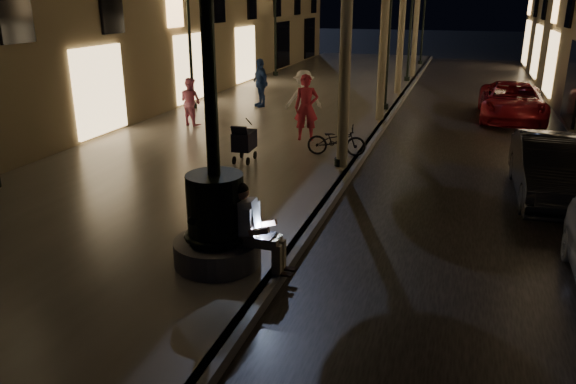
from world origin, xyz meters
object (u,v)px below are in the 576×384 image
at_px(pedestrian_red, 306,108).
at_px(pedestrian_blue, 260,83).
at_px(stroller, 244,141).
at_px(pedestrian_white, 304,99).
at_px(lamp_left_b, 189,26).
at_px(car_third, 512,101).
at_px(seated_man_laptop, 253,225).
at_px(lamp_curb_d, 424,14).
at_px(fountain_lamppost, 215,204).
at_px(lamp_curb_b, 389,27).
at_px(lamp_curb_c, 411,19).
at_px(lamp_curb_a, 344,43).
at_px(lamp_left_c, 275,17).
at_px(pedestrian_pink, 191,102).
at_px(car_second, 553,169).
at_px(bicycle, 337,140).

relative_size(pedestrian_red, pedestrian_blue, 1.05).
distance_m(stroller, pedestrian_white, 4.45).
bearing_deg(pedestrian_red, pedestrian_white, 93.30).
bearing_deg(lamp_left_b, car_third, 11.58).
relative_size(seated_man_laptop, lamp_curb_d, 0.29).
bearing_deg(fountain_lamppost, stroller, 107.34).
relative_size(lamp_curb_b, lamp_curb_c, 1.00).
bearing_deg(lamp_curb_a, pedestrian_red, 123.02).
bearing_deg(lamp_left_b, seated_man_laptop, -59.69).
xyz_separation_m(lamp_curb_b, stroller, (-2.46, -8.38, -2.47)).
xyz_separation_m(lamp_curb_d, pedestrian_white, (-2.12, -19.95, -2.11)).
bearing_deg(pedestrian_blue, lamp_left_b, -111.39).
relative_size(seated_man_laptop, car_third, 0.29).
relative_size(lamp_left_c, pedestrian_pink, 3.05).
xyz_separation_m(lamp_left_b, pedestrian_white, (4.98, -1.95, -2.11)).
distance_m(lamp_curb_b, lamp_curb_d, 16.00).
distance_m(car_second, pedestrian_blue, 12.24).
bearing_deg(lamp_curb_c, pedestrian_red, -96.59).
relative_size(seated_man_laptop, lamp_curb_b, 0.29).
xyz_separation_m(lamp_left_b, car_third, (11.65, 2.39, -2.57)).
bearing_deg(seated_man_laptop, pedestrian_pink, 121.70).
bearing_deg(lamp_curb_a, lamp_curb_d, 90.00).
xyz_separation_m(lamp_curb_d, bicycle, (-0.31, -23.05, -2.62)).
height_order(lamp_curb_b, pedestrian_red, lamp_curb_b).
xyz_separation_m(lamp_curb_b, lamp_left_c, (-7.10, 8.00, 0.00)).
xyz_separation_m(fountain_lamppost, lamp_left_b, (-6.40, 12.00, 2.02)).
distance_m(lamp_left_b, stroller, 8.27).
relative_size(lamp_left_c, car_second, 1.14).
bearing_deg(pedestrian_pink, pedestrian_red, -172.45).
relative_size(lamp_curb_d, bicycle, 3.05).
bearing_deg(car_third, seated_man_laptop, -108.12).
xyz_separation_m(lamp_left_c, pedestrian_blue, (2.37, -8.90, -2.11)).
bearing_deg(pedestrian_pink, lamp_curb_a, 169.22).
distance_m(lamp_left_c, car_third, 14.15).
xyz_separation_m(fountain_lamppost, pedestrian_red, (-0.87, 8.42, -0.04)).
relative_size(seated_man_laptop, lamp_left_c, 0.29).
distance_m(seated_man_laptop, pedestrian_red, 8.55).
height_order(lamp_curb_a, pedestrian_red, lamp_curb_a).
bearing_deg(car_third, lamp_curb_b, -175.38).
distance_m(lamp_left_c, pedestrian_white, 13.12).
distance_m(seated_man_laptop, lamp_left_b, 14.09).
height_order(lamp_curb_c, pedestrian_white, lamp_curb_c).
distance_m(car_third, pedestrian_red, 8.57).
height_order(lamp_left_c, car_third, lamp_left_c).
relative_size(pedestrian_red, pedestrian_white, 1.05).
height_order(fountain_lamppost, car_third, fountain_lamppost).
xyz_separation_m(fountain_lamppost, lamp_curb_d, (0.70, 30.00, 2.02)).
distance_m(fountain_lamppost, seated_man_laptop, 0.67).
bearing_deg(lamp_curb_c, fountain_lamppost, -91.82).
distance_m(fountain_lamppost, lamp_curb_b, 14.16).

